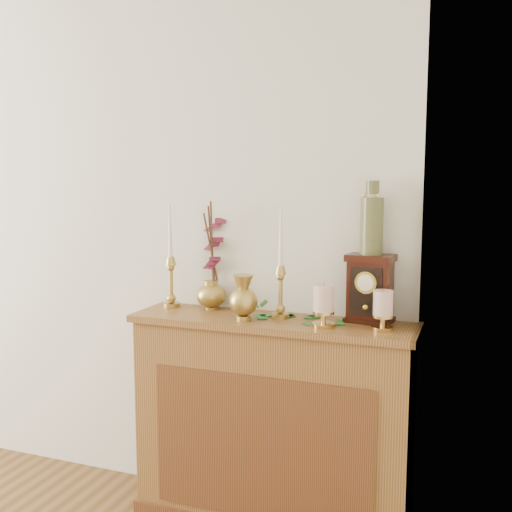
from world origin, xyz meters
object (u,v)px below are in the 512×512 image
at_px(candlestick_center, 280,283).
at_px(ginger_jar, 214,260).
at_px(candlestick_left, 171,273).
at_px(bud_vase, 243,298).
at_px(mantel_clock, 370,289).
at_px(ceramic_vase, 372,222).

bearing_deg(candlestick_center, ginger_jar, 165.21).
relative_size(candlestick_left, bud_vase, 2.50).
bearing_deg(ginger_jar, mantel_clock, -2.56).
xyz_separation_m(candlestick_center, bud_vase, (-0.13, -0.10, -0.06)).
height_order(candlestick_left, bud_vase, candlestick_left).
distance_m(candlestick_center, ceramic_vase, 0.47).
bearing_deg(ceramic_vase, mantel_clock, -97.27).
relative_size(bud_vase, ceramic_vase, 0.64).
distance_m(candlestick_left, bud_vase, 0.44).
bearing_deg(mantel_clock, candlestick_left, -170.78).
bearing_deg(bud_vase, candlestick_center, 38.63).
relative_size(candlestick_left, mantel_clock, 1.71).
xyz_separation_m(candlestick_center, ginger_jar, (-0.36, 0.09, 0.07)).
distance_m(candlestick_center, mantel_clock, 0.38).
xyz_separation_m(candlestick_left, mantel_clock, (0.92, 0.03, -0.02)).
relative_size(candlestick_center, bud_vase, 2.39).
distance_m(candlestick_center, ginger_jar, 0.38).
bearing_deg(ceramic_vase, ginger_jar, 177.65).
distance_m(mantel_clock, ceramic_vase, 0.28).
height_order(candlestick_center, ceramic_vase, ceramic_vase).
xyz_separation_m(candlestick_center, ceramic_vase, (0.37, 0.06, 0.27)).
relative_size(candlestick_center, mantel_clock, 1.63).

